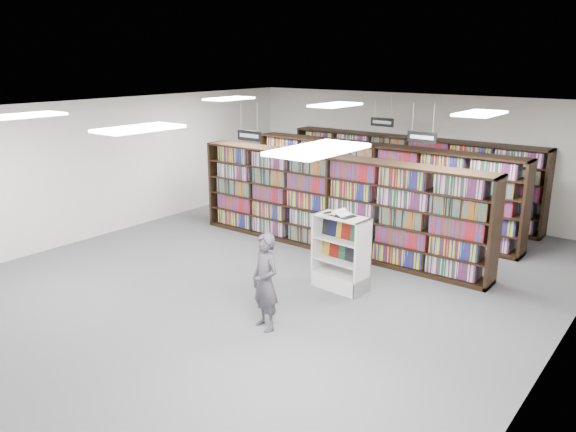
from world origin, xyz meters
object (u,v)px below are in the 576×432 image
Objects in this scene: open_book at (339,213)px; shopper at (265,282)px; endcap_display at (342,263)px; bookshelf_row_near at (333,204)px.

shopper is (-0.02, -2.06, -0.65)m from open_book.
endcap_display is 0.90× the size of shopper.
endcap_display is at bearing -52.55° from bookshelf_row_near.
bookshelf_row_near is at bearing 131.36° from endcap_display.
open_book is 2.16m from shopper.
bookshelf_row_near is 5.03× the size of endcap_display.
bookshelf_row_near is 4.51× the size of shopper.
open_book is 0.39× the size of shopper.
bookshelf_row_near reaches higher than shopper.
open_book is at bearing 106.67° from shopper.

